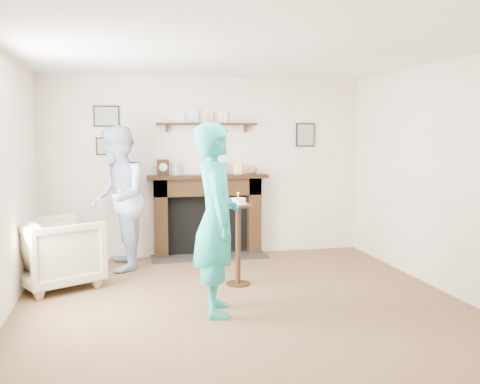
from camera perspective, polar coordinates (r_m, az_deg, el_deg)
name	(u,v)px	position (r m, az deg, el deg)	size (l,w,h in m)	color
ground	(247,310)	(5.35, 0.75, -12.52)	(5.00, 5.00, 0.00)	brown
room_shell	(232,143)	(5.74, -0.83, 5.29)	(4.54, 5.02, 2.52)	beige
armchair	(58,287)	(6.46, -18.83, -9.53)	(0.84, 0.86, 0.78)	tan
man	(119,269)	(7.04, -12.76, -8.04)	(0.89, 0.69, 1.82)	#CBE3FF
woman	(217,312)	(5.30, -2.52, -12.70)	(0.67, 0.44, 1.83)	teal
pedestal_table	(238,228)	(6.06, -0.21, -3.88)	(0.33, 0.33, 1.06)	black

